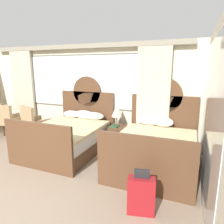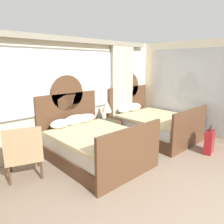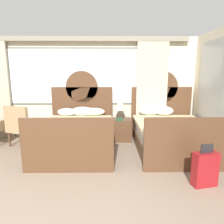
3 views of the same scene
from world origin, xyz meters
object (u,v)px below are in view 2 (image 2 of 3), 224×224
suitcase_on_floor (209,142)px  book_on_nightstand (109,121)px  bed_near_window (93,143)px  table_lamp_on_nightstand (107,106)px  nightstand_between_beds (109,130)px  bed_near_mirror (153,125)px  armchair_by_window_left (24,151)px

suitcase_on_floor → book_on_nightstand: bearing=119.9°
bed_near_window → table_lamp_on_nightstand: bearing=34.5°
bed_near_window → nightstand_between_beds: size_ratio=3.75×
suitcase_on_floor → bed_near_window: bearing=145.0°
bed_near_mirror → suitcase_on_floor: bearing=-86.9°
suitcase_on_floor → bed_near_mirror: bearing=93.1°
bed_near_mirror → suitcase_on_floor: 1.56m
armchair_by_window_left → bed_near_window: bearing=-12.3°
suitcase_on_floor → nightstand_between_beds: bearing=117.3°
table_lamp_on_nightstand → book_on_nightstand: bearing=-97.3°
suitcase_on_floor → table_lamp_on_nightstand: bearing=118.3°
bed_near_window → bed_near_mirror: (2.15, -0.01, -0.01)m
nightstand_between_beds → book_on_nightstand: bearing=-130.1°
bed_near_window → armchair_by_window_left: (-1.37, 0.30, 0.14)m
table_lamp_on_nightstand → book_on_nightstand: (-0.01, -0.11, -0.39)m
bed_near_window → nightstand_between_beds: bed_near_window is taller
bed_near_window → armchair_by_window_left: 1.41m
bed_near_mirror → nightstand_between_beds: 1.28m
bed_near_mirror → nightstand_between_beds: bed_near_mirror is taller
book_on_nightstand → armchair_by_window_left: armchair_by_window_left is taller
book_on_nightstand → armchair_by_window_left: 2.39m
bed_near_window → table_lamp_on_nightstand: size_ratio=3.62×
bed_near_window → nightstand_between_beds: 1.28m
book_on_nightstand → bed_near_window: bearing=-149.6°
nightstand_between_beds → suitcase_on_floor: suitcase_on_floor is taller
bed_near_window → table_lamp_on_nightstand: bed_near_window is taller
book_on_nightstand → bed_near_mirror: bearing=-27.3°
bed_near_mirror → nightstand_between_beds: (-1.07, 0.69, -0.10)m
bed_near_window → bed_near_mirror: size_ratio=1.00×
bed_near_mirror → table_lamp_on_nightstand: bearing=148.2°
bed_near_mirror → book_on_nightstand: 1.31m
table_lamp_on_nightstand → suitcase_on_floor: 2.66m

